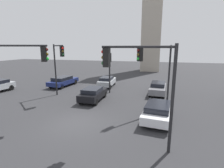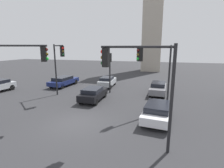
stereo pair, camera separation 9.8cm
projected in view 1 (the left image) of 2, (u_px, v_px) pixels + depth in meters
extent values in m
plane|color=#2D2D30|center=(77.00, 123.00, 12.04)|extent=(108.92, 108.92, 0.00)
cylinder|color=black|center=(55.00, 70.00, 18.64)|extent=(0.16, 0.16, 5.57)
cylinder|color=black|center=(58.00, 46.00, 17.07)|extent=(2.12, 1.69, 0.12)
cube|color=black|center=(62.00, 51.00, 16.36)|extent=(0.45, 0.45, 1.00)
sphere|color=red|center=(63.00, 48.00, 16.14)|extent=(0.20, 0.20, 0.20)
sphere|color=#594714|center=(63.00, 51.00, 16.20)|extent=(0.20, 0.20, 0.20)
sphere|color=#14471E|center=(63.00, 55.00, 16.27)|extent=(0.20, 0.20, 0.20)
cylinder|color=black|center=(110.00, 73.00, 19.62)|extent=(0.16, 0.16, 4.61)
cube|color=black|center=(110.00, 58.00, 19.24)|extent=(0.38, 0.38, 1.00)
sphere|color=#4C0F0C|center=(109.00, 55.00, 19.00)|extent=(0.20, 0.20, 0.20)
sphere|color=yellow|center=(109.00, 58.00, 19.07)|extent=(0.20, 0.20, 0.20)
sphere|color=#14471E|center=(109.00, 60.00, 19.13)|extent=(0.20, 0.20, 0.20)
cylinder|color=black|center=(17.00, 46.00, 10.97)|extent=(3.57, 1.52, 0.12)
cube|color=black|center=(44.00, 54.00, 11.26)|extent=(0.42, 0.42, 1.00)
sphere|color=#4C0F0C|center=(47.00, 49.00, 11.22)|extent=(0.20, 0.20, 0.20)
sphere|color=#594714|center=(47.00, 54.00, 11.28)|extent=(0.20, 0.20, 0.20)
sphere|color=green|center=(47.00, 59.00, 11.34)|extent=(0.20, 0.20, 0.20)
cylinder|color=black|center=(169.00, 76.00, 15.14)|extent=(0.16, 0.16, 5.44)
cylinder|color=black|center=(156.00, 47.00, 13.46)|extent=(2.55, 3.18, 0.12)
cube|color=black|center=(140.00, 54.00, 12.58)|extent=(0.45, 0.45, 1.00)
sphere|color=#4C0F0C|center=(138.00, 50.00, 12.40)|extent=(0.20, 0.20, 0.20)
sphere|color=#594714|center=(138.00, 55.00, 12.47)|extent=(0.20, 0.20, 0.20)
sphere|color=green|center=(138.00, 59.00, 12.53)|extent=(0.20, 0.20, 0.20)
cylinder|color=black|center=(172.00, 101.00, 8.15)|extent=(0.16, 0.16, 5.43)
cylinder|color=black|center=(136.00, 47.00, 8.27)|extent=(3.66, 0.50, 0.12)
cube|color=black|center=(107.00, 58.00, 8.95)|extent=(0.35, 0.35, 1.00)
sphere|color=red|center=(103.00, 52.00, 8.96)|extent=(0.20, 0.20, 0.20)
sphere|color=#594714|center=(103.00, 57.00, 9.02)|extent=(0.20, 0.20, 0.20)
sphere|color=#14471E|center=(103.00, 63.00, 9.08)|extent=(0.20, 0.20, 0.20)
cube|color=silver|center=(158.00, 112.00, 12.56)|extent=(2.26, 4.50, 0.59)
cube|color=black|center=(158.00, 107.00, 12.26)|extent=(1.85, 2.58, 0.45)
cylinder|color=black|center=(150.00, 108.00, 14.23)|extent=(0.39, 0.62, 0.59)
cylinder|color=black|center=(169.00, 110.00, 13.70)|extent=(0.39, 0.62, 0.59)
cylinder|color=black|center=(144.00, 122.00, 11.54)|extent=(0.39, 0.62, 0.59)
cylinder|color=black|center=(167.00, 126.00, 11.01)|extent=(0.39, 0.62, 0.59)
cube|color=#ADB2B7|center=(107.00, 82.00, 23.12)|extent=(1.87, 3.99, 0.66)
cube|color=black|center=(107.00, 79.00, 22.82)|extent=(1.59, 2.26, 0.42)
cylinder|color=black|center=(105.00, 82.00, 24.61)|extent=(0.33, 0.63, 0.62)
cylinder|color=black|center=(114.00, 83.00, 24.30)|extent=(0.33, 0.63, 0.62)
cylinder|color=black|center=(99.00, 86.00, 22.07)|extent=(0.33, 0.63, 0.62)
cylinder|color=black|center=(110.00, 87.00, 21.77)|extent=(0.33, 0.63, 0.62)
cube|color=slate|center=(158.00, 89.00, 19.28)|extent=(1.86, 4.09, 0.65)
cube|color=black|center=(158.00, 84.00, 19.36)|extent=(1.57, 2.32, 0.44)
cylinder|color=black|center=(163.00, 95.00, 17.87)|extent=(0.33, 0.63, 0.62)
cylinder|color=black|center=(150.00, 94.00, 18.30)|extent=(0.33, 0.63, 0.62)
cylinder|color=black|center=(164.00, 89.00, 20.40)|extent=(0.33, 0.63, 0.62)
cylinder|color=black|center=(153.00, 89.00, 20.82)|extent=(0.33, 0.63, 0.62)
cube|color=black|center=(93.00, 94.00, 17.06)|extent=(1.76, 3.92, 0.63)
cube|color=black|center=(92.00, 90.00, 16.77)|extent=(1.55, 2.19, 0.43)
cylinder|color=black|center=(92.00, 94.00, 18.57)|extent=(0.32, 0.62, 0.62)
cylinder|color=black|center=(104.00, 94.00, 18.19)|extent=(0.32, 0.62, 0.62)
cylinder|color=black|center=(81.00, 101.00, 16.06)|extent=(0.32, 0.62, 0.62)
cylinder|color=black|center=(95.00, 102.00, 15.68)|extent=(0.32, 0.62, 0.62)
cube|color=navy|center=(63.00, 82.00, 23.45)|extent=(2.29, 4.88, 0.55)
cube|color=black|center=(62.00, 79.00, 23.13)|extent=(1.90, 2.78, 0.48)
cylinder|color=black|center=(66.00, 81.00, 25.25)|extent=(0.40, 0.71, 0.68)
cylinder|color=black|center=(75.00, 82.00, 24.72)|extent=(0.40, 0.71, 0.68)
cylinder|color=black|center=(51.00, 86.00, 22.29)|extent=(0.40, 0.71, 0.68)
cylinder|color=black|center=(61.00, 86.00, 21.76)|extent=(0.40, 0.71, 0.68)
cylinder|color=black|center=(11.00, 88.00, 21.16)|extent=(0.38, 0.71, 0.68)
cylinder|color=black|center=(3.00, 87.00, 21.68)|extent=(0.38, 0.71, 0.68)
cube|color=#A89E8E|center=(152.00, 16.00, 36.52)|extent=(4.08, 4.08, 23.45)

